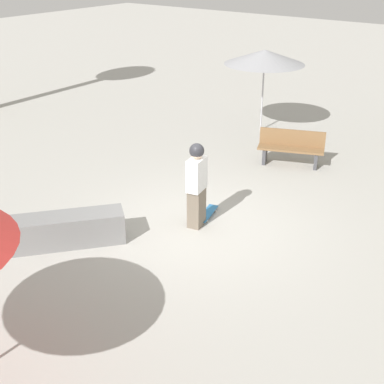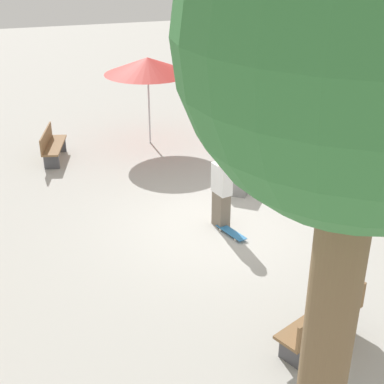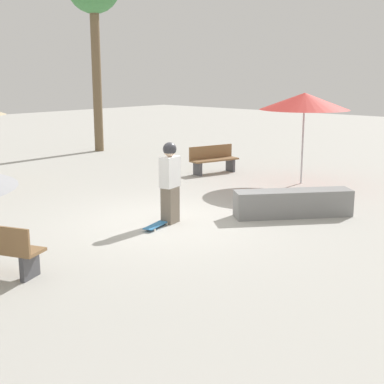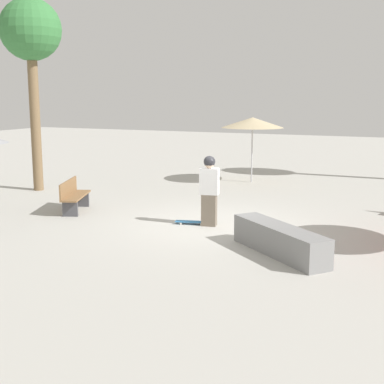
{
  "view_description": "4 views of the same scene",
  "coord_description": "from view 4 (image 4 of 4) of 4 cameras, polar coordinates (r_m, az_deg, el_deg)",
  "views": [
    {
      "loc": [
        -5.34,
        7.37,
        5.02
      ],
      "look_at": [
        -0.24,
        0.58,
        1.03
      ],
      "focal_mm": 50.0,
      "sensor_mm": 36.0,
      "label": 1
    },
    {
      "loc": [
        -3.79,
        -9.24,
        5.56
      ],
      "look_at": [
        -0.5,
        0.15,
        0.81
      ],
      "focal_mm": 50.0,
      "sensor_mm": 36.0,
      "label": 2
    },
    {
      "loc": [
        7.63,
        -7.72,
        3.06
      ],
      "look_at": [
        0.48,
        0.24,
        0.67
      ],
      "focal_mm": 50.0,
      "sensor_mm": 36.0,
      "label": 3
    },
    {
      "loc": [
        11.7,
        4.77,
        3.11
      ],
      "look_at": [
        0.06,
        -0.48,
        0.78
      ],
      "focal_mm": 50.0,
      "sensor_mm": 36.0,
      "label": 4
    }
  ],
  "objects": [
    {
      "name": "ground_plane",
      "position": [
        13.01,
        2.02,
        -3.5
      ],
      "size": [
        60.0,
        60.0,
        0.0
      ],
      "primitive_type": "plane",
      "color": "#B2AFA8"
    },
    {
      "name": "skater_main",
      "position": [
        12.74,
        1.85,
        0.4
      ],
      "size": [
        0.33,
        0.49,
        1.69
      ],
      "rotation": [
        0.0,
        0.0,
        4.91
      ],
      "color": "#726656",
      "rests_on": "ground_plane"
    },
    {
      "name": "skateboard",
      "position": [
        13.04,
        -0.05,
        -3.2
      ],
      "size": [
        0.4,
        0.82,
        0.07
      ],
      "rotation": [
        0.0,
        0.0,
        4.98
      ],
      "color": "teal",
      "rests_on": "ground_plane"
    },
    {
      "name": "concrete_ledge",
      "position": [
        10.7,
        9.3,
        -5.1
      ],
      "size": [
        2.05,
        2.33,
        0.58
      ],
      "rotation": [
        0.0,
        0.0,
        0.88
      ],
      "color": "gray",
      "rests_on": "ground_plane"
    },
    {
      "name": "bench_near",
      "position": [
        14.75,
        -12.5,
        -0.4
      ],
      "size": [
        1.65,
        1.0,
        0.85
      ],
      "rotation": [
        0.0,
        0.0,
        0.38
      ],
      "color": "#47474C",
      "rests_on": "ground_plane"
    },
    {
      "name": "shade_umbrella_tan",
      "position": [
        19.21,
        6.47,
        7.37
      ],
      "size": [
        2.21,
        2.21,
        2.32
      ],
      "color": "#B7B7BC",
      "rests_on": "ground_plane"
    },
    {
      "name": "palm_tree_center_right",
      "position": [
        18.24,
        -16.82,
        15.74
      ],
      "size": [
        1.95,
        1.95,
        6.11
      ],
      "color": "brown",
      "rests_on": "ground_plane"
    }
  ]
}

